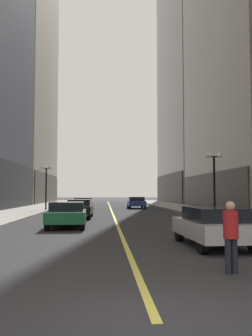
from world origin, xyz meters
TOP-DOWN VIEW (x-y plane):
  - ground_plane at (0.00, 35.00)m, footprint 200.00×200.00m
  - sidewalk_left at (-8.25, 35.00)m, footprint 4.50×78.00m
  - sidewalk_right at (8.25, 35.00)m, footprint 4.50×78.00m
  - lane_centre_stripe at (0.00, 35.00)m, footprint 0.16×70.00m
  - building_left_far at (-15.81, 60.00)m, footprint 10.81×26.00m
  - car_silver at (2.92, 7.25)m, footprint 1.96×4.34m
  - car_green at (-2.67, 14.50)m, footprint 2.08×4.22m
  - car_black at (-2.47, 21.73)m, footprint 1.80×4.65m
  - car_red at (-2.68, 29.92)m, footprint 1.82×4.35m
  - car_blue at (2.91, 37.39)m, footprint 1.92×4.15m
  - pedestrian_in_red_jacket at (2.11, 3.09)m, footprint 0.39×0.39m
  - street_lamp_left_far at (-6.40, 31.69)m, footprint 1.06×0.36m
  - street_lamp_right_mid at (6.40, 18.66)m, footprint 1.06×0.36m

SIDE VIEW (x-z plane):
  - ground_plane at x=0.00m, z-range 0.00..0.00m
  - lane_centre_stripe at x=0.00m, z-range 0.00..0.01m
  - sidewalk_left at x=-8.25m, z-range 0.00..0.15m
  - sidewalk_right at x=8.25m, z-range 0.00..0.15m
  - car_red at x=-2.68m, z-range 0.06..1.38m
  - car_silver at x=2.92m, z-range 0.06..1.38m
  - car_blue at x=2.91m, z-range 0.06..1.38m
  - car_green at x=-2.67m, z-range 0.06..1.38m
  - car_black at x=-2.47m, z-range 0.06..1.38m
  - pedestrian_in_red_jacket at x=2.11m, z-range 0.13..1.75m
  - street_lamp_left_far at x=-6.40m, z-range 1.04..5.47m
  - street_lamp_right_mid at x=6.40m, z-range 1.04..5.47m
  - building_left_far at x=-15.81m, z-range -0.10..54.80m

